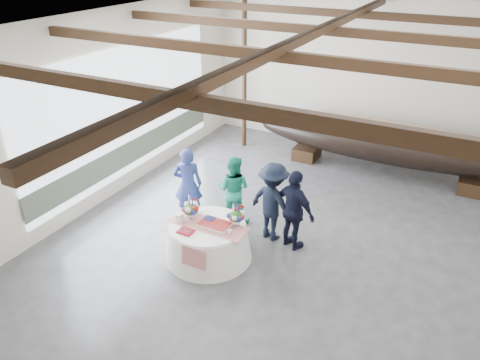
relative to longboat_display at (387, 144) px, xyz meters
The scene contains 13 objects.
floor 4.75m from the longboat_display, 100.76° to the right, with size 10.00×12.00×0.01m, color #3D3D42.
wall_back 2.14m from the longboat_display, 121.60° to the left, with size 10.00×0.02×4.50m, color silver.
wall_left 7.57m from the longboat_display, 142.02° to the right, with size 0.02×12.00×4.50m, color silver.
ceiling 5.89m from the longboat_display, 100.76° to the right, with size 10.00×12.00×0.01m, color white.
pavilion_structure 4.97m from the longboat_display, 102.94° to the right, with size 9.80×11.76×4.50m.
open_bay 6.90m from the longboat_display, 148.37° to the right, with size 0.03×7.00×3.20m.
longboat_display is the anchor object (origin of this frame).
banquet_table 6.07m from the longboat_display, 112.73° to the right, with size 1.78×1.78×0.77m.
tabletop_items 5.95m from the longboat_display, 113.26° to the right, with size 1.65×0.96×0.40m.
guest_woman_blue 5.70m from the longboat_display, 127.98° to the right, with size 0.65×0.43×1.78m, color navy.
guest_woman_teal 4.83m from the longboat_display, 121.90° to the right, with size 0.79×0.62×1.63m, color #1C9273.
guest_man_left 4.56m from the longboat_display, 108.81° to the right, with size 1.15×0.66×1.78m, color black.
guest_man_right 4.55m from the longboat_display, 101.87° to the right, with size 1.04×0.43×1.78m, color black.
Camera 1 is at (2.76, -7.68, 5.84)m, focal length 35.00 mm.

